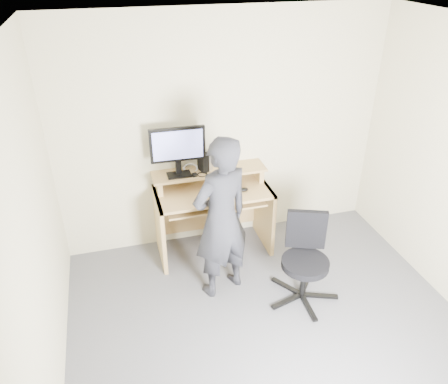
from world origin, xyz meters
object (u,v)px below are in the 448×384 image
desk (211,203)px  office_chair (305,255)px  monitor (178,148)px  person (221,219)px

desk → office_chair: (0.65, -1.00, -0.09)m
monitor → person: person is taller
monitor → office_chair: (0.97, -1.03, -0.76)m
desk → office_chair: 1.19m
office_chair → monitor: bearing=154.2°
monitor → office_chair: monitor is taller
desk → office_chair: size_ratio=1.43×
monitor → office_chair: 1.61m
desk → monitor: (-0.32, 0.04, 0.68)m
desk → monitor: size_ratio=2.17×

